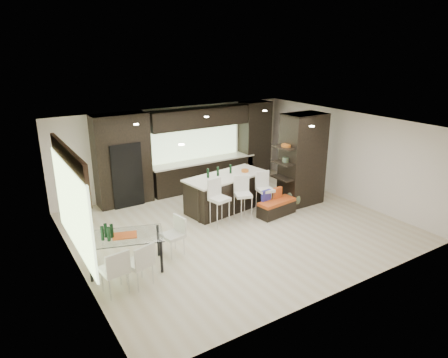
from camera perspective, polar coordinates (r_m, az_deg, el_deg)
ground at (r=10.59m, az=1.74°, el=-6.79°), size 8.00×8.00×0.00m
back_wall at (r=13.01m, az=-6.85°, el=4.29°), size 8.00×0.02×2.70m
left_wall at (r=8.64m, az=-20.82°, el=-4.33°), size 0.02×7.00×2.70m
right_wall at (r=12.67m, az=17.02°, el=3.20°), size 0.02×7.00×2.70m
ceiling at (r=9.74m, az=1.90°, el=7.71°), size 8.00×7.00×0.02m
window_left at (r=8.83m, az=-20.85°, el=-3.85°), size 0.04×3.20×1.90m
window_back at (r=13.19m, az=-4.44°, el=5.45°), size 3.40×0.04×1.20m
stone_accent at (r=8.55m, az=-21.34°, el=1.78°), size 0.08×3.00×0.80m
ceiling_spots at (r=9.95m, az=1.09°, el=7.83°), size 4.00×3.00×0.02m
back_cabinetry at (r=12.94m, az=-4.21°, el=4.29°), size 6.80×0.68×2.70m
refrigerator at (r=12.11m, az=-14.10°, el=0.79°), size 0.90×0.68×1.90m
partition_column at (r=11.95m, az=11.14°, el=2.77°), size 1.20×0.80×2.70m
kitchen_island at (r=11.50m, az=0.33°, el=-1.89°), size 2.59×1.41×1.02m
stool_left at (r=10.46m, az=-0.64°, el=-4.06°), size 0.53×0.53×1.02m
stool_mid at (r=10.86m, az=2.72°, el=-3.35°), size 0.54×0.54×0.96m
stool_right at (r=11.28m, az=5.87°, el=-2.58°), size 0.48×0.48×0.96m
bench at (r=11.28m, az=7.53°, el=-4.08°), size 1.19×0.57×0.44m
floor_vase at (r=11.74m, az=10.00°, el=-1.39°), size 0.52×0.52×1.16m
dining_table at (r=8.83m, az=-13.78°, el=-10.09°), size 1.77×1.33×0.76m
chair_near at (r=8.18m, az=-12.04°, el=-12.01°), size 0.58×0.58×0.86m
chair_far at (r=8.05m, az=-15.38°, el=-12.77°), size 0.52×0.52×0.87m
chair_end at (r=9.16m, az=-7.31°, el=-8.36°), size 0.51×0.51×0.82m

